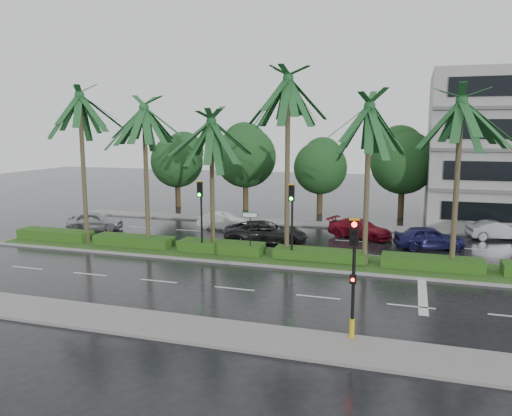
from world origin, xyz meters
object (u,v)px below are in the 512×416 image
(car_white, at_px, (222,221))
(car_red, at_px, (360,228))
(car_silver, at_px, (95,221))
(street_sign, at_px, (250,223))
(car_darkgrey, at_px, (266,233))
(car_blue, at_px, (429,238))
(signal_near, at_px, (353,273))
(car_grey, at_px, (497,230))
(signal_median_left, at_px, (201,206))

(car_white, height_order, car_red, car_red)
(car_red, bearing_deg, car_silver, 119.27)
(street_sign, bearing_deg, car_darkgrey, 92.85)
(street_sign, xyz_separation_m, car_blue, (10.00, 5.74, -1.40))
(street_sign, relative_size, car_white, 0.68)
(car_red, bearing_deg, signal_near, -155.08)
(car_red, bearing_deg, car_white, 109.99)
(car_grey, bearing_deg, car_darkgrey, 97.79)
(street_sign, distance_m, car_blue, 11.61)
(car_white, height_order, car_darkgrey, car_darkgrey)
(signal_median_left, height_order, car_darkgrey, signal_median_left)
(signal_near, bearing_deg, car_darkgrey, 117.58)
(car_white, relative_size, car_grey, 0.99)
(signal_median_left, bearing_deg, car_white, 102.38)
(signal_median_left, relative_size, car_white, 1.15)
(street_sign, relative_size, car_darkgrey, 0.47)
(car_silver, bearing_deg, car_darkgrey, -110.90)
(car_white, bearing_deg, car_grey, -76.85)
(car_darkgrey, bearing_deg, car_red, -71.98)
(car_silver, height_order, car_white, car_silver)
(signal_near, height_order, car_blue, signal_near)
(street_sign, height_order, car_red, street_sign)
(signal_near, distance_m, signal_median_left, 13.93)
(car_white, bearing_deg, car_blue, -91.38)
(car_red, bearing_deg, car_blue, -94.24)
(car_silver, xyz_separation_m, car_grey, (28.25, 5.37, -0.06))
(signal_median_left, relative_size, car_silver, 1.07)
(car_white, xyz_separation_m, car_darkgrey, (4.55, -3.87, 0.14))
(car_silver, height_order, car_blue, car_blue)
(signal_median_left, distance_m, car_white, 8.49)
(car_white, relative_size, car_darkgrey, 0.69)
(signal_near, relative_size, street_sign, 1.68)
(car_white, relative_size, car_red, 0.84)
(car_white, bearing_deg, signal_near, -139.84)
(car_silver, height_order, car_darkgrey, car_darkgrey)
(car_darkgrey, height_order, car_grey, car_darkgrey)
(car_silver, bearing_deg, car_grey, -97.00)
(signal_median_left, xyz_separation_m, car_white, (-1.75, 7.96, -2.37))
(car_silver, bearing_deg, signal_median_left, -131.96)
(signal_near, xyz_separation_m, street_sign, (-7.00, 9.87, -0.38))
(car_white, bearing_deg, car_red, -83.55)
(signal_near, bearing_deg, car_white, 123.65)
(street_sign, xyz_separation_m, car_grey, (14.50, 10.02, -1.49))
(street_sign, height_order, car_silver, street_sign)
(street_sign, height_order, car_white, street_sign)
(street_sign, height_order, car_darkgrey, street_sign)
(car_white, distance_m, car_red, 10.25)
(car_silver, distance_m, car_blue, 23.77)
(car_darkgrey, bearing_deg, car_blue, -95.95)
(car_blue, bearing_deg, signal_median_left, 100.31)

